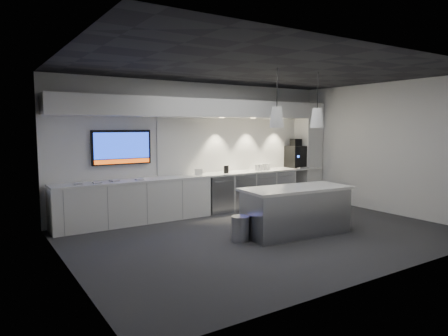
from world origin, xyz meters
TOP-DOWN VIEW (x-y plane):
  - floor at (0.00, 0.00)m, footprint 7.00×7.00m
  - ceiling at (0.00, 0.00)m, footprint 7.00×7.00m
  - wall_back at (0.00, 2.50)m, footprint 7.00×0.00m
  - wall_front at (0.00, -2.50)m, footprint 7.00×0.00m
  - wall_left at (-3.50, 0.00)m, footprint 0.00×7.00m
  - wall_right at (3.50, 0.00)m, footprint 0.00×7.00m
  - back_counter at (0.00, 2.17)m, footprint 6.80×0.65m
  - left_base_cabinets at (-1.75, 2.17)m, footprint 3.30×0.63m
  - fridge_unit_a at (0.25, 2.17)m, footprint 0.60×0.61m
  - fridge_unit_b at (0.88, 2.17)m, footprint 0.60×0.61m
  - fridge_unit_c at (1.51, 2.17)m, footprint 0.60×0.61m
  - fridge_unit_d at (2.14, 2.17)m, footprint 0.60×0.61m
  - backsplash at (1.20, 2.48)m, footprint 4.60×0.03m
  - soffit at (0.00, 2.20)m, footprint 6.90×0.60m
  - column at (3.20, 2.20)m, footprint 0.55×0.55m
  - wall_tv at (-1.90, 2.45)m, footprint 1.25×0.07m
  - island at (0.45, -0.29)m, footprint 2.14×1.06m
  - bin at (-0.68, -0.11)m, footprint 0.35×0.35m
  - coffee_machine at (2.75, 2.20)m, footprint 0.45×0.62m
  - sign_black at (0.46, 2.09)m, footprint 0.14×0.04m
  - sign_white at (-0.25, 2.13)m, footprint 0.18×0.08m
  - cup_cluster at (1.58, 2.14)m, footprint 0.39×0.18m
  - tray_a at (-2.87, 2.15)m, footprint 0.19×0.19m
  - tray_b at (-2.53, 2.09)m, footprint 0.16×0.16m
  - tray_c at (-2.16, 2.17)m, footprint 0.20×0.20m
  - tray_d at (-1.67, 2.09)m, footprint 0.17×0.17m
  - pendant_left at (-0.04, -0.29)m, footprint 0.26×0.26m
  - pendant_right at (0.95, -0.29)m, footprint 0.26×0.26m

SIDE VIEW (x-z plane):
  - floor at x=0.00m, z-range 0.00..0.00m
  - bin at x=-0.68m, z-range 0.00..0.44m
  - fridge_unit_a at x=0.25m, z-range 0.00..0.85m
  - fridge_unit_b at x=0.88m, z-range 0.00..0.85m
  - fridge_unit_c at x=1.51m, z-range 0.00..0.85m
  - fridge_unit_d at x=2.14m, z-range 0.00..0.85m
  - left_base_cabinets at x=-1.75m, z-range 0.00..0.86m
  - island at x=0.45m, z-range 0.00..0.88m
  - back_counter at x=0.00m, z-range 0.86..0.90m
  - tray_a at x=-2.87m, z-range 0.90..0.92m
  - tray_b at x=-2.53m, z-range 0.90..0.92m
  - tray_c at x=-2.16m, z-range 0.90..0.92m
  - tray_d at x=-1.67m, z-range 0.90..0.92m
  - sign_white at x=-0.25m, z-range 0.90..1.04m
  - cup_cluster at x=1.58m, z-range 0.90..1.05m
  - sign_black at x=0.46m, z-range 0.90..1.08m
  - coffee_machine at x=2.75m, z-range 0.83..1.60m
  - column at x=3.20m, z-range 0.00..2.60m
  - wall_back at x=0.00m, z-range -2.00..5.00m
  - wall_front at x=0.00m, z-range -2.00..5.00m
  - wall_left at x=-3.50m, z-range -2.00..5.00m
  - wall_right at x=3.50m, z-range -2.00..5.00m
  - backsplash at x=1.20m, z-range 0.90..2.20m
  - wall_tv at x=-1.90m, z-range 1.20..1.92m
  - pendant_left at x=-0.04m, z-range 1.62..2.69m
  - pendant_right at x=0.95m, z-range 1.62..2.69m
  - soffit at x=0.00m, z-range 2.20..2.60m
  - ceiling at x=0.00m, z-range 3.00..3.00m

